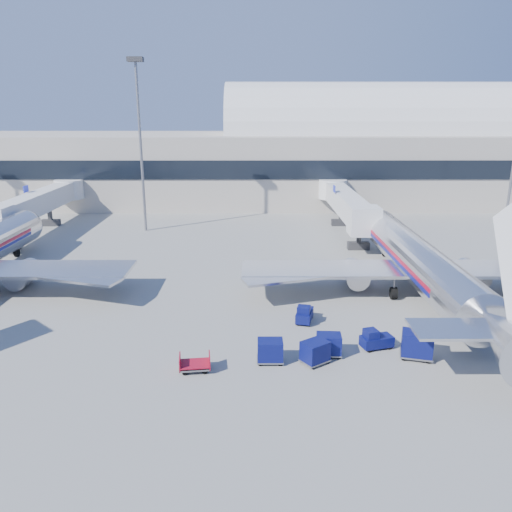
{
  "coord_description": "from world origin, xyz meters",
  "views": [
    {
      "loc": [
        -4.85,
        -37.71,
        15.97
      ],
      "look_at": [
        -4.73,
        6.0,
        3.25
      ],
      "focal_mm": 35.0,
      "sensor_mm": 36.0,
      "label": 1
    }
  ],
  "objects_px": {
    "tug_left": "(304,314)",
    "cart_open_red": "(195,365)",
    "tug_lead": "(376,339)",
    "cart_train_a": "(329,344)",
    "mast_west": "(139,120)",
    "jetbridge_mid": "(42,202)",
    "jetbridge_near": "(344,201)",
    "cart_train_c": "(270,351)",
    "airliner_main": "(422,264)",
    "tug_right": "(504,320)",
    "cart_solo_near": "(417,344)",
    "cart_train_b": "(315,352)"
  },
  "relations": [
    {
      "from": "tug_left",
      "to": "cart_open_red",
      "type": "height_order",
      "value": "tug_left"
    },
    {
      "from": "tug_lead",
      "to": "cart_train_a",
      "type": "height_order",
      "value": "cart_train_a"
    },
    {
      "from": "mast_west",
      "to": "cart_open_red",
      "type": "relative_size",
      "value": 10.67
    },
    {
      "from": "jetbridge_mid",
      "to": "cart_train_a",
      "type": "bearing_deg",
      "value": -47.59
    },
    {
      "from": "jetbridge_near",
      "to": "tug_left",
      "type": "xyz_separation_m",
      "value": [
        -8.56,
        -32.25,
        -3.26
      ]
    },
    {
      "from": "mast_west",
      "to": "cart_train_c",
      "type": "relative_size",
      "value": 12.88
    },
    {
      "from": "jetbridge_mid",
      "to": "cart_train_a",
      "type": "distance_m",
      "value": 51.35
    },
    {
      "from": "airliner_main",
      "to": "mast_west",
      "type": "xyz_separation_m",
      "value": [
        -30.0,
        25.49,
        11.87
      ]
    },
    {
      "from": "tug_lead",
      "to": "tug_left",
      "type": "height_order",
      "value": "tug_left"
    },
    {
      "from": "airliner_main",
      "to": "tug_right",
      "type": "xyz_separation_m",
      "value": [
        4.26,
        -6.97,
        -2.31
      ]
    },
    {
      "from": "jetbridge_near",
      "to": "mast_west",
      "type": "xyz_separation_m",
      "value": [
        -27.6,
        -0.81,
        10.86
      ]
    },
    {
      "from": "airliner_main",
      "to": "tug_left",
      "type": "distance_m",
      "value": 12.67
    },
    {
      "from": "airliner_main",
      "to": "jetbridge_mid",
      "type": "bearing_deg",
      "value": 149.36
    },
    {
      "from": "jetbridge_mid",
      "to": "cart_open_red",
      "type": "xyz_separation_m",
      "value": [
        25.75,
        -39.9,
        -3.55
      ]
    },
    {
      "from": "mast_west",
      "to": "cart_solo_near",
      "type": "bearing_deg",
      "value": -55.19
    },
    {
      "from": "jetbridge_mid",
      "to": "cart_train_c",
      "type": "height_order",
      "value": "jetbridge_mid"
    },
    {
      "from": "tug_left",
      "to": "cart_train_a",
      "type": "relative_size",
      "value": 1.38
    },
    {
      "from": "airliner_main",
      "to": "cart_train_c",
      "type": "height_order",
      "value": "airliner_main"
    },
    {
      "from": "tug_lead",
      "to": "cart_train_a",
      "type": "relative_size",
      "value": 1.36
    },
    {
      "from": "mast_west",
      "to": "cart_train_c",
      "type": "bearing_deg",
      "value": -66.94
    },
    {
      "from": "cart_train_b",
      "to": "cart_open_red",
      "type": "relative_size",
      "value": 1.03
    },
    {
      "from": "jetbridge_mid",
      "to": "jetbridge_near",
      "type": "bearing_deg",
      "value": 0.0
    },
    {
      "from": "jetbridge_mid",
      "to": "cart_train_a",
      "type": "xyz_separation_m",
      "value": [
        34.57,
        -37.84,
        -3.12
      ]
    },
    {
      "from": "cart_train_a",
      "to": "cart_train_c",
      "type": "relative_size",
      "value": 1.02
    },
    {
      "from": "airliner_main",
      "to": "tug_right",
      "type": "distance_m",
      "value": 8.49
    },
    {
      "from": "tug_left",
      "to": "cart_open_red",
      "type": "distance_m",
      "value": 10.86
    },
    {
      "from": "jetbridge_near",
      "to": "cart_solo_near",
      "type": "bearing_deg",
      "value": -92.38
    },
    {
      "from": "airliner_main",
      "to": "cart_train_c",
      "type": "distance_m",
      "value": 18.75
    },
    {
      "from": "tug_lead",
      "to": "cart_open_red",
      "type": "distance_m",
      "value": 12.63
    },
    {
      "from": "tug_lead",
      "to": "jetbridge_near",
      "type": "bearing_deg",
      "value": 67.5
    },
    {
      "from": "airliner_main",
      "to": "cart_train_b",
      "type": "xyz_separation_m",
      "value": [
        -10.9,
        -12.64,
        -2.11
      ]
    },
    {
      "from": "cart_open_red",
      "to": "tug_lead",
      "type": "bearing_deg",
      "value": 7.72
    },
    {
      "from": "cart_train_b",
      "to": "jetbridge_near",
      "type": "bearing_deg",
      "value": 42.51
    },
    {
      "from": "jetbridge_near",
      "to": "cart_train_a",
      "type": "distance_m",
      "value": 38.69
    },
    {
      "from": "tug_right",
      "to": "cart_train_a",
      "type": "relative_size",
      "value": 1.27
    },
    {
      "from": "cart_train_c",
      "to": "jetbridge_mid",
      "type": "bearing_deg",
      "value": 127.98
    },
    {
      "from": "airliner_main",
      "to": "tug_left",
      "type": "bearing_deg",
      "value": -151.51
    },
    {
      "from": "cart_open_red",
      "to": "jetbridge_mid",
      "type": "bearing_deg",
      "value": 116.3
    },
    {
      "from": "tug_right",
      "to": "cart_train_a",
      "type": "height_order",
      "value": "cart_train_a"
    },
    {
      "from": "cart_train_c",
      "to": "cart_solo_near",
      "type": "xyz_separation_m",
      "value": [
        9.84,
        0.57,
        0.16
      ]
    },
    {
      "from": "airliner_main",
      "to": "tug_right",
      "type": "bearing_deg",
      "value": -58.56
    },
    {
      "from": "mast_west",
      "to": "tug_left",
      "type": "distance_m",
      "value": 39.38
    },
    {
      "from": "jetbridge_near",
      "to": "cart_open_red",
      "type": "relative_size",
      "value": 12.99
    },
    {
      "from": "tug_lead",
      "to": "tug_left",
      "type": "distance_m",
      "value": 6.42
    },
    {
      "from": "tug_left",
      "to": "cart_train_a",
      "type": "height_order",
      "value": "cart_train_a"
    },
    {
      "from": "airliner_main",
      "to": "cart_open_red",
      "type": "xyz_separation_m",
      "value": [
        -18.65,
        -13.6,
        -2.55
      ]
    },
    {
      "from": "cart_train_b",
      "to": "cart_solo_near",
      "type": "relative_size",
      "value": 0.9
    },
    {
      "from": "tug_left",
      "to": "cart_train_b",
      "type": "relative_size",
      "value": 1.12
    },
    {
      "from": "tug_right",
      "to": "cart_train_c",
      "type": "distance_m",
      "value": 18.92
    },
    {
      "from": "cart_train_b",
      "to": "cart_train_c",
      "type": "height_order",
      "value": "cart_train_c"
    }
  ]
}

